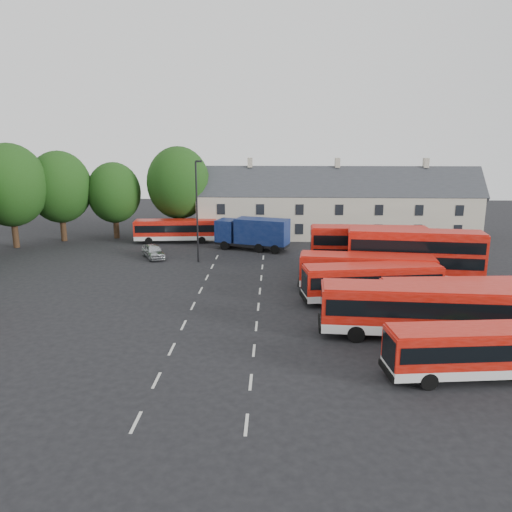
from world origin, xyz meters
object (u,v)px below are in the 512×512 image
object	(u,v)px
box_truck	(253,232)
silver_car	(153,251)
lime_car	(500,360)
bus_row_a	(483,348)
bus_dd_south	(414,253)
lamppost	(197,209)

from	to	relation	value
box_truck	silver_car	bearing A→B (deg)	-139.46
box_truck	lime_car	size ratio (longest dim) A/B	2.28
bus_row_a	bus_dd_south	world-z (taller)	bus_dd_south
bus_row_a	box_truck	distance (m)	33.67
bus_dd_south	lime_car	size ratio (longest dim) A/B	3.08
box_truck	lime_car	distance (m)	33.48
bus_dd_south	lamppost	size ratio (longest dim) A/B	1.13
silver_car	bus_dd_south	bearing A→B (deg)	-47.16
box_truck	bus_dd_south	bearing A→B (deg)	-23.29
bus_row_a	lamppost	bearing A→B (deg)	121.09
silver_car	lamppost	xyz separation A→B (m)	(5.08, -1.58, 4.78)
silver_car	bus_row_a	bearing A→B (deg)	-76.52
bus_row_a	lamppost	size ratio (longest dim) A/B	1.00
bus_dd_south	lamppost	bearing A→B (deg)	168.14
bus_dd_south	lime_car	distance (m)	17.30
bus_dd_south	lime_car	xyz separation A→B (m)	(0.18, -17.18, -2.06)
silver_car	lime_car	size ratio (longest dim) A/B	1.14
bus_row_a	silver_car	world-z (taller)	bus_row_a
bus_row_a	bus_dd_south	size ratio (longest dim) A/B	0.88
lamppost	bus_dd_south	bearing A→B (deg)	-18.84
box_truck	silver_car	distance (m)	11.44
lime_car	lamppost	distance (m)	31.79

